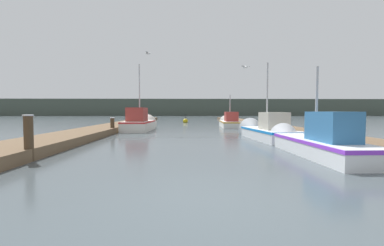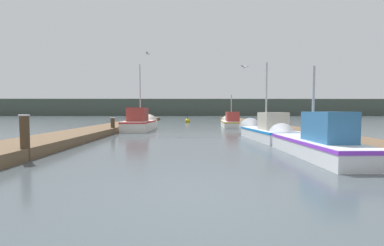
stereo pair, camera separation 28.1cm
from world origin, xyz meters
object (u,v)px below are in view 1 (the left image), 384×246
at_px(fishing_boat_3, 230,122).
at_px(channel_buoy, 185,121).
at_px(mooring_piling_0, 29,138).
at_px(mooring_piling_1, 112,125).
at_px(mooring_piling_2, 141,118).
at_px(seagull_lead, 245,67).
at_px(seagull_1, 148,53).
at_px(fishing_boat_2, 141,123).
at_px(mooring_piling_3, 282,125).
at_px(fishing_boat_1, 265,131).
at_px(fishing_boat_0, 314,141).

relative_size(fishing_boat_3, channel_buoy, 4.63).
distance_m(mooring_piling_0, mooring_piling_1, 8.67).
relative_size(mooring_piling_1, mooring_piling_2, 0.75).
height_order(mooring_piling_0, seagull_lead, seagull_lead).
bearing_deg(seagull_1, fishing_boat_3, -33.94).
bearing_deg(mooring_piling_1, fishing_boat_2, 63.77).
xyz_separation_m(mooring_piling_0, mooring_piling_1, (-0.12, 8.66, -0.16)).
xyz_separation_m(fishing_boat_3, mooring_piling_3, (1.40, -8.36, 0.23)).
bearing_deg(fishing_boat_3, mooring_piling_0, -115.41).
bearing_deg(mooring_piling_3, fishing_boat_2, 151.91).
relative_size(fishing_boat_3, seagull_lead, 9.89).
bearing_deg(fishing_boat_3, seagull_1, -131.51).
bearing_deg(seagull_1, mooring_piling_1, 105.57).
xyz_separation_m(fishing_boat_1, mooring_piling_1, (-8.52, 3.01, 0.11)).
relative_size(fishing_boat_0, mooring_piling_3, 4.15).
height_order(fishing_boat_1, fishing_boat_3, fishing_boat_1).
relative_size(fishing_boat_2, channel_buoy, 4.64).
xyz_separation_m(fishing_boat_2, seagull_lead, (6.32, -5.13, 3.14)).
height_order(mooring_piling_1, mooring_piling_3, mooring_piling_3).
distance_m(fishing_boat_3, mooring_piling_2, 8.43).
relative_size(fishing_boat_1, channel_buoy, 4.57).
distance_m(fishing_boat_1, channel_buoy, 17.75).
height_order(fishing_boat_0, mooring_piling_2, fishing_boat_0).
bearing_deg(mooring_piling_3, channel_buoy, 107.88).
relative_size(fishing_boat_3, mooring_piling_1, 5.13).
bearing_deg(channel_buoy, seagull_lead, -79.73).
xyz_separation_m(fishing_boat_2, mooring_piling_3, (8.51, -4.54, 0.11)).
relative_size(fishing_boat_0, mooring_piling_0, 3.97).
bearing_deg(fishing_boat_0, fishing_boat_3, 90.57).
relative_size(fishing_boat_2, mooring_piling_0, 3.89).
relative_size(fishing_boat_0, seagull_lead, 10.12).
distance_m(mooring_piling_1, mooring_piling_2, 8.81).
height_order(mooring_piling_0, channel_buoy, mooring_piling_0).
bearing_deg(fishing_boat_0, mooring_piling_0, -173.84).
bearing_deg(mooring_piling_1, seagull_1, 4.69).
xyz_separation_m(mooring_piling_2, seagull_1, (1.89, -8.62, 4.26)).
xyz_separation_m(mooring_piling_3, seagull_lead, (-2.19, -0.59, 3.03)).
bearing_deg(seagull_1, fishing_boat_1, -105.86).
relative_size(mooring_piling_0, channel_buoy, 1.19).
relative_size(fishing_boat_2, mooring_piling_3, 4.06).
xyz_separation_m(fishing_boat_1, mooring_piling_0, (-8.41, -5.65, 0.27)).
bearing_deg(seagull_lead, mooring_piling_1, 125.45).
bearing_deg(mooring_piling_0, channel_buoy, 79.08).
height_order(fishing_boat_0, fishing_boat_3, fishing_boat_0).
distance_m(mooring_piling_1, channel_buoy, 14.99).
height_order(mooring_piling_2, mooring_piling_3, mooring_piling_2).
distance_m(mooring_piling_3, seagull_lead, 3.79).
height_order(mooring_piling_1, seagull_lead, seagull_lead).
bearing_deg(seagull_1, mooring_piling_2, 23.25).
bearing_deg(mooring_piling_2, mooring_piling_0, -90.60).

